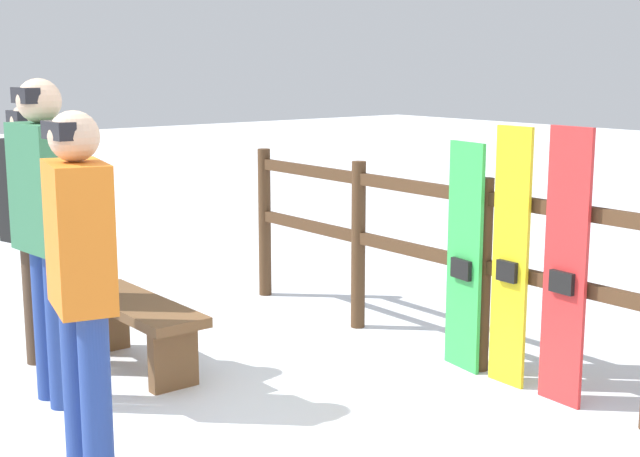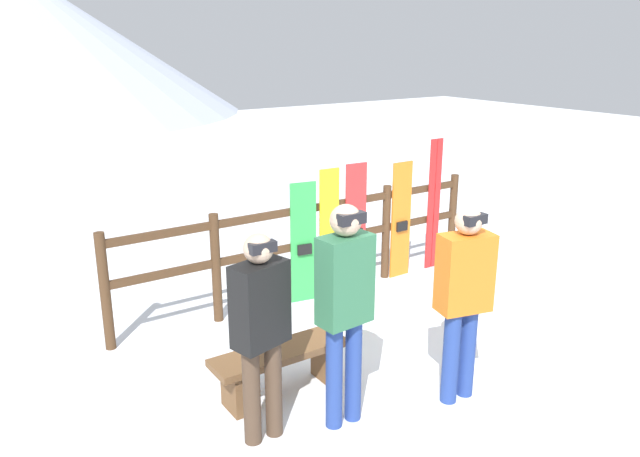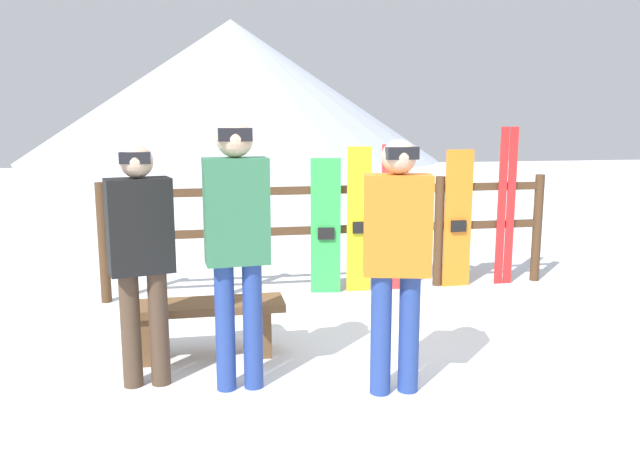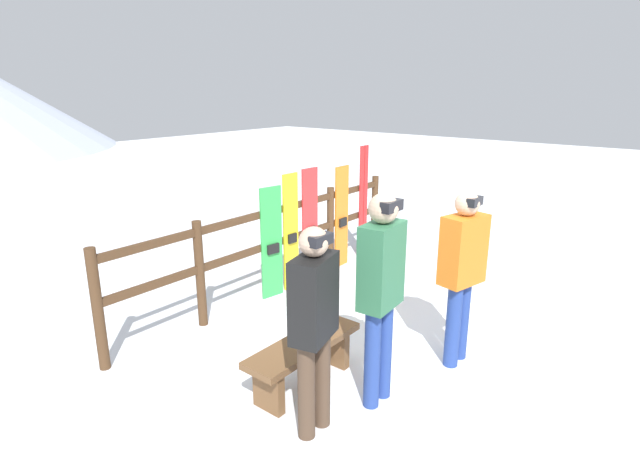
% 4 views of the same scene
% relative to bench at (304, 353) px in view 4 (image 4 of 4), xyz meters
% --- Properties ---
extents(ground_plane, '(40.00, 40.00, 0.00)m').
position_rel_bench_xyz_m(ground_plane, '(1.33, -0.19, -0.31)').
color(ground_plane, white).
extents(fence, '(4.68, 0.10, 1.19)m').
position_rel_bench_xyz_m(fence, '(1.33, 1.63, 0.38)').
color(fence, '#4C331E').
rests_on(fence, ground).
extents(bench, '(1.18, 0.36, 0.43)m').
position_rel_bench_xyz_m(bench, '(0.00, 0.00, 0.00)').
color(bench, brown).
rests_on(bench, ground).
extents(person_plaid_green, '(0.42, 0.26, 1.78)m').
position_rel_bench_xyz_m(person_plaid_green, '(0.22, -0.62, 0.74)').
color(person_plaid_green, navy).
rests_on(person_plaid_green, ground).
extents(person_orange, '(0.47, 0.33, 1.66)m').
position_rel_bench_xyz_m(person_orange, '(1.22, -0.86, 0.65)').
color(person_orange, navy).
rests_on(person_orange, ground).
extents(person_black, '(0.45, 0.32, 1.62)m').
position_rel_bench_xyz_m(person_black, '(-0.40, -0.45, 0.64)').
color(person_black, '#4C3828').
rests_on(person_black, ground).
extents(snowboard_green, '(0.31, 0.09, 1.40)m').
position_rel_bench_xyz_m(snowboard_green, '(1.23, 1.57, 0.38)').
color(snowboard_green, green).
rests_on(snowboard_green, ground).
extents(snowboard_yellow, '(0.25, 0.06, 1.51)m').
position_rel_bench_xyz_m(snowboard_yellow, '(1.58, 1.57, 0.44)').
color(snowboard_yellow, yellow).
rests_on(snowboard_yellow, ground).
extents(snowboard_red, '(0.28, 0.07, 1.53)m').
position_rel_bench_xyz_m(snowboard_red, '(1.95, 1.57, 0.45)').
color(snowboard_red, red).
rests_on(snowboard_red, ground).
extents(snowboard_orange, '(0.30, 0.06, 1.47)m').
position_rel_bench_xyz_m(snowboard_orange, '(2.66, 1.57, 0.42)').
color(snowboard_orange, orange).
rests_on(snowboard_orange, ground).
extents(ski_pair_red, '(0.19, 0.02, 1.70)m').
position_rel_bench_xyz_m(ski_pair_red, '(3.21, 1.57, 0.54)').
color(ski_pair_red, red).
rests_on(ski_pair_red, ground).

